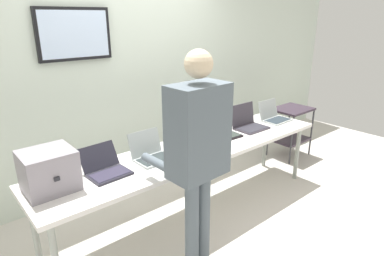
% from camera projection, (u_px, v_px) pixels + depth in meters
% --- Properties ---
extents(ground, '(8.00, 8.00, 0.04)m').
position_uv_depth(ground, '(195.00, 214.00, 3.52)').
color(ground, beige).
extents(back_wall, '(8.00, 0.11, 2.48)m').
position_uv_depth(back_wall, '(132.00, 82.00, 3.91)').
color(back_wall, silver).
rests_on(back_wall, ground).
extents(workbench, '(3.20, 0.70, 0.75)m').
position_uv_depth(workbench, '(195.00, 152.00, 3.28)').
color(workbench, silver).
rests_on(workbench, ground).
extents(equipment_box, '(0.37, 0.35, 0.31)m').
position_uv_depth(equipment_box, '(49.00, 171.00, 2.44)').
color(equipment_box, gray).
rests_on(equipment_box, workbench).
extents(laptop_station_0, '(0.34, 0.35, 0.21)m').
position_uv_depth(laptop_station_0, '(105.00, 168.00, 2.73)').
color(laptop_station_0, '#23222C').
rests_on(laptop_station_0, workbench).
extents(laptop_station_1, '(0.33, 0.31, 0.24)m').
position_uv_depth(laptop_station_1, '(151.00, 153.00, 3.00)').
color(laptop_station_1, '#ABB5B4').
rests_on(laptop_station_1, workbench).
extents(laptop_station_2, '(0.37, 0.34, 0.26)m').
position_uv_depth(laptop_station_2, '(188.00, 140.00, 3.29)').
color(laptop_station_2, black).
rests_on(laptop_station_2, workbench).
extents(laptop_station_3, '(0.36, 0.37, 0.23)m').
position_uv_depth(laptop_station_3, '(221.00, 131.00, 3.59)').
color(laptop_station_3, black).
rests_on(laptop_station_3, workbench).
extents(laptop_station_4, '(0.37, 0.31, 0.27)m').
position_uv_depth(laptop_station_4, '(248.00, 123.00, 3.82)').
color(laptop_station_4, '#3B3640').
rests_on(laptop_station_4, workbench).
extents(laptop_station_5, '(0.35, 0.31, 0.24)m').
position_uv_depth(laptop_station_5, '(274.00, 116.00, 4.11)').
color(laptop_station_5, '#AFB6B6').
rests_on(laptop_station_5, workbench).
extents(person, '(0.45, 0.60, 1.80)m').
position_uv_depth(person, '(197.00, 147.00, 2.39)').
color(person, slate).
rests_on(person, ground).
extents(paper_sheet, '(0.24, 0.32, 0.00)m').
position_uv_depth(paper_sheet, '(195.00, 157.00, 3.06)').
color(paper_sheet, white).
rests_on(paper_sheet, workbench).
extents(storage_cart, '(0.56, 0.44, 0.73)m').
position_uv_depth(storage_cart, '(291.00, 124.00, 4.82)').
color(storage_cart, '#332735').
rests_on(storage_cart, ground).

